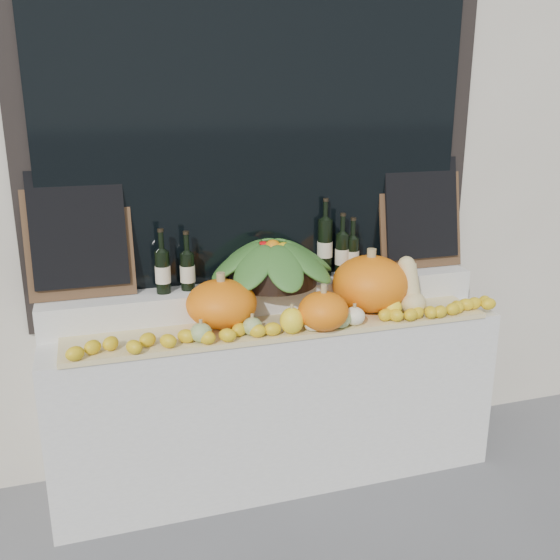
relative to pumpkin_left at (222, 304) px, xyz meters
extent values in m
cube|color=beige|center=(0.29, 0.78, 1.23)|extent=(7.00, 0.90, 4.50)
cube|color=black|center=(0.29, 0.33, 0.88)|extent=(2.40, 0.04, 2.10)
cube|color=black|center=(0.29, 0.30, 0.88)|extent=(2.20, 0.02, 2.00)
cube|color=silver|center=(0.29, 0.05, -0.58)|extent=(2.30, 0.55, 0.88)
cube|color=silver|center=(0.29, 0.20, -0.06)|extent=(2.30, 0.25, 0.16)
cube|color=tan|center=(0.29, -0.07, -0.13)|extent=(2.10, 0.32, 0.02)
ellipsoid|color=orange|center=(0.00, 0.00, 0.00)|extent=(0.37, 0.37, 0.23)
ellipsoid|color=orange|center=(0.79, 0.00, 0.03)|extent=(0.48, 0.48, 0.29)
ellipsoid|color=orange|center=(0.45, -0.19, -0.02)|extent=(0.28, 0.28, 0.19)
ellipsoid|color=#DAC280|center=(0.97, -0.13, -0.06)|extent=(0.13, 0.13, 0.12)
cylinder|color=#DAC280|center=(0.97, -0.08, 0.05)|extent=(0.09, 0.14, 0.18)
sphere|color=#DAC280|center=(0.97, -0.04, 0.12)|extent=(0.09, 0.09, 0.09)
ellipsoid|color=#386F21|center=(0.54, -0.19, -0.07)|extent=(0.11, 0.11, 0.09)
cylinder|color=#998453|center=(0.54, -0.19, -0.01)|extent=(0.02, 0.02, 0.02)
ellipsoid|color=#386F21|center=(0.11, -0.15, -0.07)|extent=(0.10, 0.10, 0.09)
cylinder|color=#998453|center=(0.11, -0.15, -0.02)|extent=(0.02, 0.02, 0.02)
ellipsoid|color=#FCF2C9|center=(0.40, -0.19, -0.08)|extent=(0.09, 0.09, 0.07)
cylinder|color=#998453|center=(0.40, -0.19, -0.03)|extent=(0.02, 0.02, 0.02)
ellipsoid|color=yellow|center=(0.29, -0.19, -0.05)|extent=(0.11, 0.11, 0.13)
cylinder|color=#998453|center=(0.29, -0.19, 0.02)|extent=(0.02, 0.02, 0.02)
ellipsoid|color=#FCF2C9|center=(0.62, -0.18, -0.07)|extent=(0.11, 0.11, 0.09)
cylinder|color=#998453|center=(0.62, -0.18, -0.01)|extent=(0.02, 0.02, 0.02)
ellipsoid|color=yellow|center=(0.85, -0.13, -0.06)|extent=(0.10, 0.10, 0.10)
cylinder|color=#998453|center=(0.85, -0.13, 0.00)|extent=(0.02, 0.02, 0.02)
ellipsoid|color=#386F21|center=(-0.13, -0.17, -0.07)|extent=(0.10, 0.10, 0.09)
cylinder|color=#998453|center=(-0.13, -0.17, -0.02)|extent=(0.02, 0.02, 0.02)
cylinder|color=black|center=(0.32, 0.19, 0.08)|extent=(0.46, 0.46, 0.11)
cylinder|color=black|center=(-0.25, 0.20, 0.13)|extent=(0.07, 0.07, 0.21)
cylinder|color=black|center=(-0.25, 0.20, 0.28)|extent=(0.03, 0.03, 0.10)
cylinder|color=beige|center=(-0.25, 0.20, 0.12)|extent=(0.08, 0.08, 0.08)
cylinder|color=black|center=(-0.25, 0.20, 0.34)|extent=(0.03, 0.03, 0.02)
cylinder|color=black|center=(-0.13, 0.21, 0.11)|extent=(0.07, 0.07, 0.19)
cylinder|color=black|center=(-0.13, 0.21, 0.26)|extent=(0.03, 0.03, 0.10)
cylinder|color=beige|center=(-0.13, 0.21, 0.10)|extent=(0.08, 0.08, 0.08)
cylinder|color=black|center=(-0.13, 0.21, 0.31)|extent=(0.03, 0.03, 0.02)
cylinder|color=black|center=(0.63, 0.26, 0.17)|extent=(0.08, 0.08, 0.31)
cylinder|color=black|center=(0.63, 0.26, 0.38)|extent=(0.03, 0.03, 0.10)
cylinder|color=beige|center=(0.63, 0.26, 0.16)|extent=(0.08, 0.08, 0.08)
cylinder|color=black|center=(0.63, 0.26, 0.43)|extent=(0.03, 0.03, 0.02)
cylinder|color=black|center=(0.72, 0.22, 0.13)|extent=(0.07, 0.07, 0.23)
cylinder|color=black|center=(0.72, 0.22, 0.30)|extent=(0.03, 0.03, 0.10)
cylinder|color=beige|center=(0.72, 0.22, 0.12)|extent=(0.08, 0.08, 0.08)
cylinder|color=black|center=(0.72, 0.22, 0.35)|extent=(0.03, 0.03, 0.02)
cylinder|color=black|center=(0.78, 0.22, 0.12)|extent=(0.07, 0.07, 0.20)
cylinder|color=black|center=(0.78, 0.22, 0.27)|extent=(0.03, 0.03, 0.10)
cylinder|color=beige|center=(0.78, 0.22, 0.11)|extent=(0.08, 0.08, 0.08)
cylinder|color=black|center=(0.78, 0.22, 0.33)|extent=(0.03, 0.03, 0.02)
cube|color=#4C331E|center=(-0.63, 0.27, 0.32)|extent=(0.50, 0.13, 0.61)
cube|color=black|center=(-0.63, 0.26, 0.35)|extent=(0.44, 0.12, 0.55)
cube|color=#4C331E|center=(1.21, 0.27, 0.32)|extent=(0.50, 0.13, 0.61)
cube|color=black|center=(1.21, 0.26, 0.35)|extent=(0.44, 0.12, 0.55)
camera|label=1|loc=(-0.58, -2.80, 0.98)|focal=40.00mm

